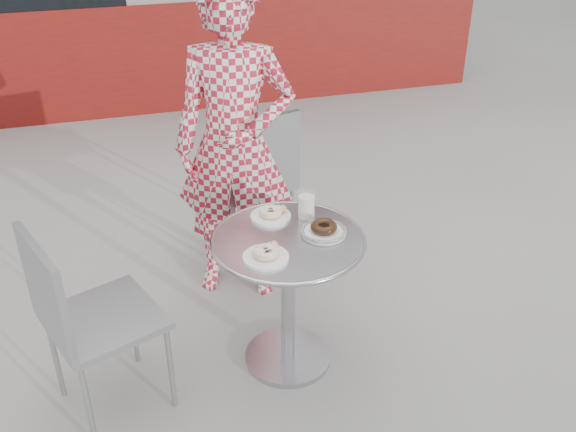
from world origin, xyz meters
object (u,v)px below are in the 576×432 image
object	(u,v)px
bistro_table	(288,270)
chair_left	(108,354)
chair_far	(249,210)
plate_checker	(324,230)
seated_person	(235,146)
plate_near	(266,254)
plate_far	(271,214)
milk_cup	(306,205)

from	to	relation	value
bistro_table	chair_left	bearing A→B (deg)	-176.71
chair_far	plate_checker	xyz separation A→B (m)	(0.12, -1.01, 0.42)
seated_person	plate_near	size ratio (longest dim) A/B	8.84
bistro_table	seated_person	size ratio (longest dim) A/B	0.41
bistro_table	plate_checker	distance (m)	0.25
chair_far	seated_person	size ratio (longest dim) A/B	0.55
seated_person	plate_far	bearing A→B (deg)	-63.79
chair_left	plate_near	distance (m)	0.83
plate_near	plate_checker	distance (m)	0.32
chair_far	seated_person	bearing A→B (deg)	51.39
chair_far	plate_checker	bearing A→B (deg)	80.89
seated_person	plate_far	world-z (taller)	seated_person
chair_far	plate_near	bearing A→B (deg)	65.23
chair_left	plate_far	world-z (taller)	chair_left
chair_left	plate_near	world-z (taller)	chair_left
plate_near	plate_checker	world-z (taller)	plate_checker
plate_checker	chair_far	bearing A→B (deg)	96.54
bistro_table	chair_far	world-z (taller)	chair_far
chair_far	chair_left	bearing A→B (deg)	34.36
chair_left	plate_far	size ratio (longest dim) A/B	4.89
chair_far	plate_far	world-z (taller)	chair_far
plate_checker	chair_left	bearing A→B (deg)	-177.44
chair_far	seated_person	distance (m)	0.65
bistro_table	plate_near	xyz separation A→B (m)	(-0.13, -0.12, 0.19)
plate_far	plate_near	xyz separation A→B (m)	(-0.11, -0.32, 0.00)
chair_far	plate_near	world-z (taller)	chair_far
plate_far	milk_cup	bearing A→B (deg)	-14.95
plate_checker	plate_near	bearing A→B (deg)	-157.72
plate_far	seated_person	bearing A→B (deg)	96.60
chair_left	plate_checker	xyz separation A→B (m)	(1.00, 0.04, 0.43)
chair_left	plate_checker	size ratio (longest dim) A/B	4.43
seated_person	chair_far	bearing A→B (deg)	86.65
seated_person	plate_near	distance (m)	0.84
plate_near	bistro_table	bearing A→B (deg)	43.42
seated_person	plate_checker	distance (m)	0.76
bistro_table	seated_person	world-z (taller)	seated_person
bistro_table	plate_checker	xyz separation A→B (m)	(0.16, -0.00, 0.19)
chair_left	plate_far	bearing A→B (deg)	-94.23
plate_checker	milk_cup	bearing A→B (deg)	100.48
bistro_table	milk_cup	distance (m)	0.31
chair_far	plate_far	xyz separation A→B (m)	(-0.07, -0.80, 0.43)
bistro_table	plate_checker	size ratio (longest dim) A/B	3.39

